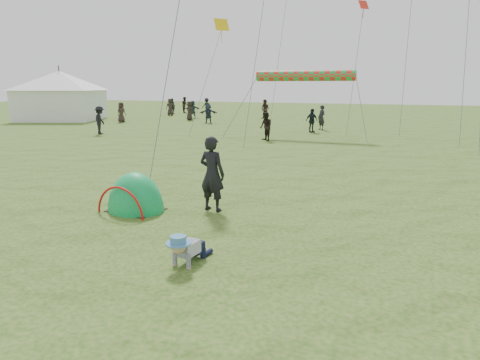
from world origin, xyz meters
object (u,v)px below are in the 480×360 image
at_px(crawling_toddler, 186,248).
at_px(standing_adult, 212,174).
at_px(popup_tent, 136,210).
at_px(event_marquee, 61,94).

height_order(crawling_toddler, standing_adult, standing_adult).
relative_size(popup_tent, event_marquee, 0.29).
xyz_separation_m(crawling_toddler, popup_tent, (-2.79, 2.43, -0.30)).
distance_m(popup_tent, standing_adult, 2.14).
distance_m(standing_adult, event_marquee, 32.87).
xyz_separation_m(crawling_toddler, standing_adult, (-1.01, 3.16, 0.63)).
xyz_separation_m(popup_tent, event_marquee, (-23.45, 21.76, 2.32)).
bearing_deg(crawling_toddler, popup_tent, 145.24).
relative_size(crawling_toddler, event_marquee, 0.12).
bearing_deg(popup_tent, standing_adult, 29.38).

